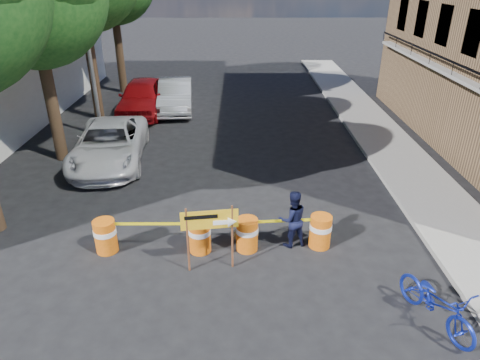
{
  "coord_description": "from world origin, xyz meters",
  "views": [
    {
      "loc": [
        0.02,
        -8.27,
        6.62
      ],
      "look_at": [
        0.06,
        2.46,
        1.3
      ],
      "focal_mm": 32.0,
      "sensor_mm": 36.0,
      "label": 1
    }
  ],
  "objects_px": {
    "barrel_mid_right": "(247,234)",
    "detour_sign": "(217,224)",
    "barrel_far_left": "(105,235)",
    "bicycle": "(442,284)",
    "pedestrian": "(292,219)",
    "sedan_red": "(142,97)",
    "barrel_mid_left": "(200,235)",
    "barrel_far_right": "(320,231)",
    "suv_white": "(109,144)",
    "dog": "(246,235)",
    "sedan_silver": "(176,95)"
  },
  "relations": [
    {
      "from": "suv_white",
      "to": "bicycle",
      "type": "bearing_deg",
      "value": -48.99
    },
    {
      "from": "barrel_mid_left",
      "to": "dog",
      "type": "relative_size",
      "value": 1.22
    },
    {
      "from": "barrel_mid_right",
      "to": "detour_sign",
      "type": "bearing_deg",
      "value": -132.5
    },
    {
      "from": "barrel_far_left",
      "to": "sedan_red",
      "type": "height_order",
      "value": "sedan_red"
    },
    {
      "from": "barrel_far_right",
      "to": "sedan_red",
      "type": "height_order",
      "value": "sedan_red"
    },
    {
      "from": "barrel_far_left",
      "to": "sedan_silver",
      "type": "xyz_separation_m",
      "value": [
        0.19,
        12.42,
        0.3
      ]
    },
    {
      "from": "dog",
      "to": "sedan_red",
      "type": "xyz_separation_m",
      "value": [
        -5.02,
        11.59,
        0.55
      ]
    },
    {
      "from": "barrel_far_right",
      "to": "suv_white",
      "type": "bearing_deg",
      "value": 141.62
    },
    {
      "from": "sedan_silver",
      "to": "barrel_far_left",
      "type": "bearing_deg",
      "value": -96.1
    },
    {
      "from": "barrel_mid_right",
      "to": "suv_white",
      "type": "relative_size",
      "value": 0.17
    },
    {
      "from": "pedestrian",
      "to": "dog",
      "type": "relative_size",
      "value": 2.16
    },
    {
      "from": "detour_sign",
      "to": "barrel_mid_right",
      "type": "bearing_deg",
      "value": 39.8
    },
    {
      "from": "barrel_far_left",
      "to": "barrel_mid_left",
      "type": "distance_m",
      "value": 2.42
    },
    {
      "from": "sedan_red",
      "to": "sedan_silver",
      "type": "xyz_separation_m",
      "value": [
        1.59,
        0.58,
        -0.08
      ]
    },
    {
      "from": "barrel_far_left",
      "to": "barrel_mid_left",
      "type": "relative_size",
      "value": 1.0
    },
    {
      "from": "barrel_mid_left",
      "to": "sedan_red",
      "type": "distance_m",
      "value": 12.45
    },
    {
      "from": "barrel_far_left",
      "to": "barrel_mid_left",
      "type": "height_order",
      "value": "same"
    },
    {
      "from": "barrel_far_right",
      "to": "bicycle",
      "type": "distance_m",
      "value": 3.39
    },
    {
      "from": "detour_sign",
      "to": "pedestrian",
      "type": "bearing_deg",
      "value": 19.77
    },
    {
      "from": "detour_sign",
      "to": "bicycle",
      "type": "xyz_separation_m",
      "value": [
        4.54,
        -1.82,
        -0.24
      ]
    },
    {
      "from": "barrel_far_left",
      "to": "detour_sign",
      "type": "xyz_separation_m",
      "value": [
        2.91,
        -0.73,
        0.79
      ]
    },
    {
      "from": "barrel_far_left",
      "to": "barrel_far_right",
      "type": "relative_size",
      "value": 1.0
    },
    {
      "from": "barrel_mid_left",
      "to": "barrel_mid_right",
      "type": "bearing_deg",
      "value": 2.95
    },
    {
      "from": "barrel_mid_right",
      "to": "barrel_far_right",
      "type": "distance_m",
      "value": 1.93
    },
    {
      "from": "barrel_far_left",
      "to": "bicycle",
      "type": "xyz_separation_m",
      "value": [
        7.45,
        -2.56,
        0.55
      ]
    },
    {
      "from": "barrel_mid_left",
      "to": "detour_sign",
      "type": "bearing_deg",
      "value": -56.43
    },
    {
      "from": "barrel_mid_right",
      "to": "bicycle",
      "type": "bearing_deg",
      "value": -34.55
    },
    {
      "from": "barrel_far_right",
      "to": "sedan_silver",
      "type": "xyz_separation_m",
      "value": [
        -5.37,
        12.22,
        0.3
      ]
    },
    {
      "from": "barrel_mid_right",
      "to": "barrel_far_right",
      "type": "xyz_separation_m",
      "value": [
        1.92,
        0.14,
        0.0
      ]
    },
    {
      "from": "pedestrian",
      "to": "sedan_red",
      "type": "bearing_deg",
      "value": -76.34
    },
    {
      "from": "detour_sign",
      "to": "sedan_silver",
      "type": "height_order",
      "value": "detour_sign"
    },
    {
      "from": "suv_white",
      "to": "sedan_red",
      "type": "distance_m",
      "value": 6.13
    },
    {
      "from": "barrel_mid_left",
      "to": "bicycle",
      "type": "height_order",
      "value": "bicycle"
    },
    {
      "from": "dog",
      "to": "barrel_mid_right",
      "type": "bearing_deg",
      "value": -157.01
    },
    {
      "from": "barrel_mid_right",
      "to": "suv_white",
      "type": "distance_m",
      "value": 7.58
    },
    {
      "from": "bicycle",
      "to": "sedan_silver",
      "type": "xyz_separation_m",
      "value": [
        -7.25,
        14.98,
        -0.25
      ]
    },
    {
      "from": "pedestrian",
      "to": "detour_sign",
      "type": "bearing_deg",
      "value": 12.92
    },
    {
      "from": "sedan_silver",
      "to": "detour_sign",
      "type": "bearing_deg",
      "value": -83.54
    },
    {
      "from": "barrel_mid_left",
      "to": "barrel_far_right",
      "type": "height_order",
      "value": "same"
    },
    {
      "from": "dog",
      "to": "sedan_red",
      "type": "relative_size",
      "value": 0.15
    },
    {
      "from": "pedestrian",
      "to": "sedan_red",
      "type": "relative_size",
      "value": 0.32
    },
    {
      "from": "pedestrian",
      "to": "bicycle",
      "type": "xyz_separation_m",
      "value": [
        2.63,
        -2.82,
        0.23
      ]
    },
    {
      "from": "bicycle",
      "to": "dog",
      "type": "distance_m",
      "value": 4.81
    },
    {
      "from": "barrel_mid_right",
      "to": "pedestrian",
      "type": "relative_size",
      "value": 0.57
    },
    {
      "from": "barrel_far_right",
      "to": "sedan_red",
      "type": "bearing_deg",
      "value": 120.87
    },
    {
      "from": "barrel_far_left",
      "to": "pedestrian",
      "type": "xyz_separation_m",
      "value": [
        4.82,
        0.26,
        0.32
      ]
    },
    {
      "from": "barrel_far_right",
      "to": "suv_white",
      "type": "height_order",
      "value": "suv_white"
    },
    {
      "from": "barrel_far_left",
      "to": "bicycle",
      "type": "height_order",
      "value": "bicycle"
    },
    {
      "from": "detour_sign",
      "to": "barrel_far_left",
      "type": "bearing_deg",
      "value": 158.16
    },
    {
      "from": "barrel_far_left",
      "to": "suv_white",
      "type": "xyz_separation_m",
      "value": [
        -1.4,
        5.71,
        0.27
      ]
    }
  ]
}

